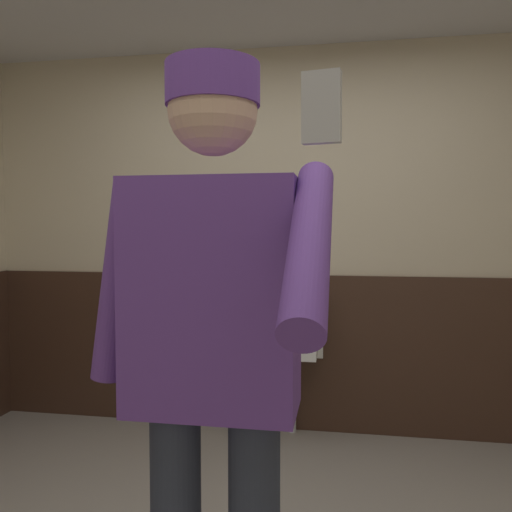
% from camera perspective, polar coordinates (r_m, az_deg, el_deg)
% --- Properties ---
extents(wall_back, '(4.89, 0.12, 2.56)m').
position_cam_1_polar(wall_back, '(3.48, 4.51, 1.77)').
color(wall_back, beige).
rests_on(wall_back, ground_plane).
extents(wainscot_band_back, '(4.29, 0.03, 1.05)m').
position_cam_1_polar(wainscot_band_back, '(3.50, 4.34, -10.70)').
color(wainscot_band_back, '#382319').
rests_on(wainscot_band_back, ground_plane).
extents(urinal_solo, '(0.40, 0.34, 1.24)m').
position_cam_1_polar(urinal_solo, '(3.31, 3.97, -7.02)').
color(urinal_solo, white).
rests_on(urinal_solo, ground_plane).
extents(person, '(0.67, 0.60, 1.78)m').
position_cam_1_polar(person, '(1.38, -4.83, -9.01)').
color(person, '#2D3342').
rests_on(person, ground_plane).
extents(cell_phone, '(0.06, 0.03, 0.11)m').
position_cam_1_polar(cell_phone, '(0.83, 7.35, 16.15)').
color(cell_phone, silver).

